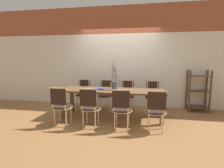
# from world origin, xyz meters

# --- Properties ---
(ground_plane) EXTENTS (16.00, 16.00, 0.00)m
(ground_plane) POSITION_xyz_m (0.00, 0.00, 0.00)
(ground_plane) COLOR olive
(wall_rear) EXTENTS (12.00, 0.06, 3.20)m
(wall_rear) POSITION_xyz_m (0.00, 1.28, 1.60)
(wall_rear) COLOR silver
(wall_rear) RESTS_ON ground_plane
(dining_table) EXTENTS (2.71, 0.82, 0.75)m
(dining_table) POSITION_xyz_m (0.00, 0.00, 0.65)
(dining_table) COLOR brown
(dining_table) RESTS_ON ground_plane
(chair_near_leftend) EXTENTS (0.46, 0.46, 0.92)m
(chair_near_leftend) POSITION_xyz_m (-1.06, -0.74, 0.49)
(chair_near_leftend) COLOR black
(chair_near_leftend) RESTS_ON ground_plane
(chair_near_left) EXTENTS (0.46, 0.46, 0.92)m
(chair_near_left) POSITION_xyz_m (-0.37, -0.74, 0.49)
(chair_near_left) COLOR black
(chair_near_left) RESTS_ON ground_plane
(chair_near_center) EXTENTS (0.46, 0.46, 0.92)m
(chair_near_center) POSITION_xyz_m (0.35, -0.74, 0.49)
(chair_near_center) COLOR black
(chair_near_center) RESTS_ON ground_plane
(chair_near_right) EXTENTS (0.46, 0.46, 0.92)m
(chair_near_right) POSITION_xyz_m (1.08, -0.74, 0.49)
(chair_near_right) COLOR black
(chair_near_right) RESTS_ON ground_plane
(chair_far_leftend) EXTENTS (0.46, 0.46, 0.92)m
(chair_far_leftend) POSITION_xyz_m (-1.06, 0.74, 0.49)
(chair_far_leftend) COLOR black
(chair_far_leftend) RESTS_ON ground_plane
(chair_far_left) EXTENTS (0.46, 0.46, 0.92)m
(chair_far_left) POSITION_xyz_m (-0.34, 0.74, 0.49)
(chair_far_left) COLOR black
(chair_far_left) RESTS_ON ground_plane
(chair_far_center) EXTENTS (0.46, 0.46, 0.92)m
(chair_far_center) POSITION_xyz_m (0.33, 0.74, 0.49)
(chair_far_center) COLOR black
(chair_far_center) RESTS_ON ground_plane
(chair_far_right) EXTENTS (0.46, 0.46, 0.92)m
(chair_far_right) POSITION_xyz_m (1.07, 0.74, 0.49)
(chair_far_right) COLOR black
(chair_far_right) RESTS_ON ground_plane
(vase_centerpiece) EXTENTS (0.32, 0.26, 0.78)m
(vase_centerpiece) POSITION_xyz_m (0.07, 0.00, 0.87)
(vase_centerpiece) COLOR #4C5156
(vase_centerpiece) RESTS_ON dining_table
(book_stack) EXTENTS (0.26, 0.20, 0.03)m
(book_stack) POSITION_xyz_m (-0.34, 0.01, 0.77)
(book_stack) COLOR maroon
(book_stack) RESTS_ON dining_table
(shelving_rack) EXTENTS (0.60, 0.39, 1.22)m
(shelving_rack) POSITION_xyz_m (2.38, 1.02, 0.61)
(shelving_rack) COLOR #513823
(shelving_rack) RESTS_ON ground_plane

